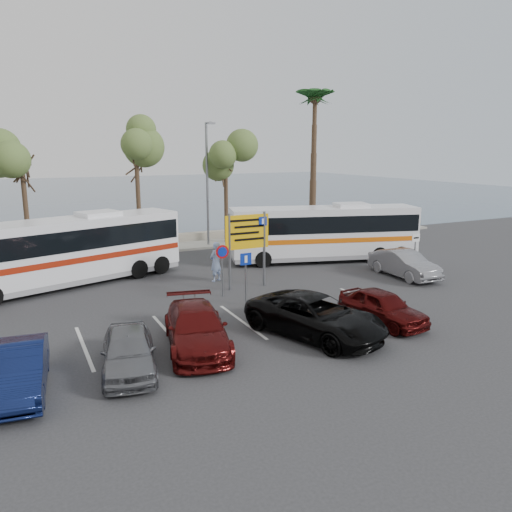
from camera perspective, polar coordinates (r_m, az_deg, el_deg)
name	(u,v)px	position (r m, az deg, el deg)	size (l,w,h in m)	color
ground	(258,310)	(20.64, 0.28, -6.15)	(120.00, 120.00, 0.00)	#2E2F31
kerb_strip	(164,248)	(33.35, -10.52, 0.88)	(44.00, 2.40, 0.15)	gray
seawall	(155,240)	(35.20, -11.43, 1.80)	(48.00, 0.80, 0.60)	gray
sea	(76,194)	(78.29, -19.86, 6.70)	(140.00, 140.00, 0.00)	#455D6F
tree_left	(21,157)	(31.55, -25.28, 10.15)	(3.20, 3.20, 7.20)	#382619
tree_mid	(136,146)	(32.36, -13.59, 12.13)	(3.20, 3.20, 8.00)	#382619
tree_right	(225,154)	(34.21, -3.51, 11.61)	(3.20, 3.20, 7.40)	#382619
palm_tree	(315,100)	(37.63, 6.76, 17.24)	(4.80, 4.80, 11.20)	#382619
street_lamp_right	(208,178)	(33.26, -5.56, 8.86)	(0.45, 1.15, 8.01)	slate
direction_sign	(247,238)	(23.27, -1.02, 2.13)	(2.20, 0.12, 3.60)	slate
sign_no_stop	(222,262)	(22.07, -3.88, -0.71)	(0.60, 0.08, 2.35)	slate
sign_parking	(246,271)	(20.83, -1.18, -1.77)	(0.50, 0.07, 2.25)	slate
sign_taxi	(415,249)	(27.05, 17.72, 0.79)	(0.50, 0.07, 2.20)	slate
lane_markings	(244,321)	(19.32, -1.44, -7.44)	(12.02, 4.20, 0.01)	silver
coach_bus_left	(68,253)	(25.45, -20.65, 0.32)	(11.30, 5.67, 3.46)	white
coach_bus_right	(324,235)	(29.42, 7.73, 2.44)	(11.08, 5.24, 3.39)	white
car_silver_a	(129,351)	(15.44, -14.36, -10.44)	(1.53, 3.81, 1.30)	slate
car_blue	(18,370)	(15.20, -25.58, -11.63)	(1.40, 4.00, 1.32)	#0E1842
car_maroon	(196,328)	(16.73, -6.83, -8.21)	(1.92, 4.72, 1.37)	#530E0D
car_red	(383,307)	(19.52, 14.26, -5.65)	(1.50, 3.74, 1.27)	#450A09
suv_black	(316,316)	(17.77, 6.82, -6.84)	(2.41, 5.23, 1.45)	black
car_silver_b	(404,264)	(26.74, 16.56, -0.86)	(1.46, 4.19, 1.38)	gray
pedestrian_near	(216,262)	(24.83, -4.63, -0.65)	(0.73, 0.48, 1.99)	#9BB3E2
pedestrian_far	(317,247)	(29.32, 7.02, 1.05)	(0.85, 0.67, 1.76)	#2E3446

